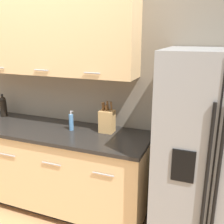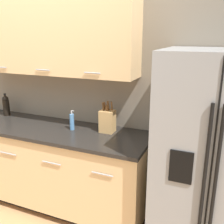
# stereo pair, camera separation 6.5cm
# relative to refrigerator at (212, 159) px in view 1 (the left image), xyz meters

# --- Properties ---
(wall_back) EXTENTS (10.00, 0.39, 2.60)m
(wall_back) POSITION_rel_refrigerator_xyz_m (-1.72, 0.35, 0.58)
(wall_back) COLOR gray
(wall_back) RESTS_ON ground_plane
(counter_unit) EXTENTS (2.19, 0.64, 0.91)m
(counter_unit) POSITION_rel_refrigerator_xyz_m (-1.63, 0.06, -0.41)
(counter_unit) COLOR black
(counter_unit) RESTS_ON ground_plane
(refrigerator) EXTENTS (0.87, 0.77, 1.74)m
(refrigerator) POSITION_rel_refrigerator_xyz_m (0.00, 0.00, 0.00)
(refrigerator) COLOR gray
(refrigerator) RESTS_ON ground_plane
(knife_block) EXTENTS (0.14, 0.12, 0.31)m
(knife_block) POSITION_rel_refrigerator_xyz_m (-1.00, 0.18, 0.15)
(knife_block) COLOR tan
(knife_block) RESTS_ON counter_unit
(wine_bottle) EXTENTS (0.08, 0.08, 0.27)m
(wine_bottle) POSITION_rel_refrigerator_xyz_m (-2.33, 0.22, 0.16)
(wine_bottle) COLOR black
(wine_bottle) RESTS_ON counter_unit
(soap_dispenser) EXTENTS (0.05, 0.05, 0.20)m
(soap_dispenser) POSITION_rel_refrigerator_xyz_m (-1.35, 0.10, 0.12)
(soap_dispenser) COLOR #4C7FB2
(soap_dispenser) RESTS_ON counter_unit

